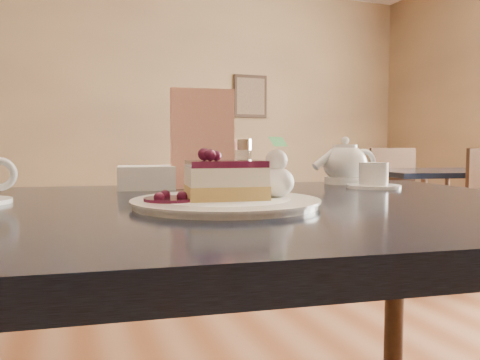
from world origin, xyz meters
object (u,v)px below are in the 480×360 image
object	(u,v)px
dessert_plate	(226,203)
cheesecake_slice	(226,180)
tea_set	(350,167)
main_table	(220,250)
bg_table_far_right	(435,254)

from	to	relation	value
dessert_plate	cheesecake_slice	distance (m)	0.04
cheesecake_slice	tea_set	distance (m)	0.57
cheesecake_slice	main_table	bearing A→B (deg)	90.00
main_table	bg_table_far_right	world-z (taller)	main_table
tea_set	bg_table_far_right	size ratio (longest dim) A/B	0.15
main_table	bg_table_far_right	xyz separation A→B (m)	(2.53, 2.13, -0.68)
bg_table_far_right	cheesecake_slice	bearing A→B (deg)	-127.68
dessert_plate	bg_table_far_right	bearing A→B (deg)	40.83
main_table	tea_set	size ratio (longest dim) A/B	5.37
dessert_plate	bg_table_far_right	size ratio (longest dim) A/B	0.17
main_table	tea_set	distance (m)	0.55
dessert_plate	bg_table_far_right	xyz separation A→B (m)	(2.53, 2.19, -0.77)
cheesecake_slice	tea_set	xyz separation A→B (m)	(0.47, 0.33, 0.00)
tea_set	bg_table_far_right	distance (m)	2.89
bg_table_far_right	main_table	bearing A→B (deg)	-128.33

